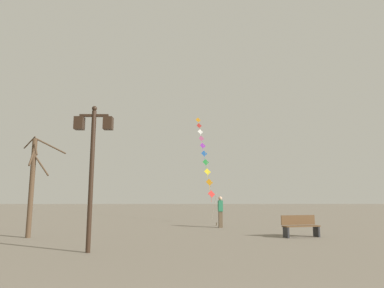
{
  "coord_description": "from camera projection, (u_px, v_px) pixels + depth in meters",
  "views": [
    {
      "loc": [
        -0.28,
        -2.14,
        1.59
      ],
      "look_at": [
        -0.13,
        16.54,
        4.57
      ],
      "focal_mm": 31.96,
      "sensor_mm": 36.0,
      "label": 1
    }
  ],
  "objects": [
    {
      "name": "kite_flyer",
      "position": [
        220.0,
        211.0,
        19.01
      ],
      "size": [
        0.26,
        0.61,
        1.71
      ],
      "rotation": [
        0.0,
        0.0,
        1.63
      ],
      "color": "brown",
      "rests_on": "ground_plane"
    },
    {
      "name": "bare_tree",
      "position": [
        33.0,
        182.0,
        14.27
      ],
      "size": [
        2.02,
        1.64,
        4.23
      ],
      "color": "#4C3826",
      "rests_on": "ground_plane"
    },
    {
      "name": "twin_lantern_lamp_post",
      "position": [
        93.0,
        149.0,
        10.6
      ],
      "size": [
        1.19,
        0.28,
        4.48
      ],
      "color": "black",
      "rests_on": "ground_plane"
    },
    {
      "name": "ground_plane",
      "position": [
        194.0,
        224.0,
        21.61
      ],
      "size": [
        160.0,
        160.0,
        0.0
      ],
      "primitive_type": "plane",
      "color": "#756B5B"
    },
    {
      "name": "park_bench",
      "position": [
        300.0,
        226.0,
        14.26
      ],
      "size": [
        1.66,
        0.85,
        0.89
      ],
      "rotation": [
        0.0,
        0.0,
        0.27
      ],
      "color": "brown",
      "rests_on": "ground_plane"
    },
    {
      "name": "kite_train",
      "position": [
        204.0,
        153.0,
        28.15
      ],
      "size": [
        1.11,
        13.0,
        9.71
      ],
      "color": "brown",
      "rests_on": "ground_plane"
    }
  ]
}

